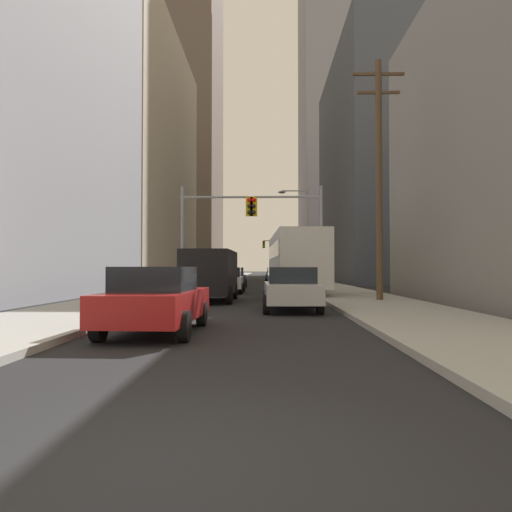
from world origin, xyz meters
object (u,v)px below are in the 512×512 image
(traffic_signal_near_left, at_px, (213,221))
(traffic_signal_near_right, at_px, (290,221))
(sedan_white, at_px, (227,280))
(traffic_signal_far_right, at_px, (277,250))
(sedan_silver, at_px, (291,289))
(city_bus, at_px, (295,260))
(sedan_red, at_px, (156,300))
(sedan_blue, at_px, (274,274))
(cargo_van_black, at_px, (211,273))
(sedan_navy, at_px, (233,278))

(traffic_signal_near_left, height_order, traffic_signal_near_right, same)
(sedan_white, height_order, traffic_signal_far_right, traffic_signal_far_right)
(traffic_signal_near_right, bearing_deg, sedan_silver, -92.71)
(city_bus, xyz_separation_m, traffic_signal_far_right, (-0.18, 41.22, 2.11))
(sedan_red, relative_size, sedan_blue, 1.01)
(city_bus, height_order, sedan_blue, city_bus)
(cargo_van_black, bearing_deg, traffic_signal_near_right, 52.63)
(traffic_signal_near_left, relative_size, traffic_signal_near_right, 1.00)
(sedan_white, bearing_deg, sedan_blue, 82.92)
(sedan_blue, xyz_separation_m, traffic_signal_near_left, (-3.80, -27.87, 3.28))
(city_bus, bearing_deg, traffic_signal_near_left, -162.87)
(sedan_red, distance_m, sedan_blue, 43.41)
(sedan_white, distance_m, sedan_navy, 7.10)
(sedan_blue, bearing_deg, sedan_white, -97.08)
(traffic_signal_near_left, bearing_deg, traffic_signal_near_right, 0.00)
(sedan_silver, xyz_separation_m, traffic_signal_near_right, (0.45, 9.54, 3.28))
(sedan_blue, distance_m, traffic_signal_far_right, 15.13)
(sedan_silver, bearing_deg, cargo_van_black, 126.15)
(sedan_red, distance_m, traffic_signal_far_right, 58.27)
(sedan_navy, relative_size, sedan_blue, 1.00)
(cargo_van_black, bearing_deg, sedan_red, -90.23)
(traffic_signal_near_right, bearing_deg, sedan_white, 148.93)
(sedan_navy, height_order, traffic_signal_near_left, traffic_signal_near_left)
(traffic_signal_near_left, xyz_separation_m, traffic_signal_near_right, (4.24, 0.00, 0.00))
(sedan_navy, xyz_separation_m, traffic_signal_near_right, (3.78, -9.29, 3.28))
(sedan_blue, xyz_separation_m, traffic_signal_far_right, (0.60, 14.76, 3.27))
(sedan_red, height_order, traffic_signal_near_right, traffic_signal_near_right)
(sedan_navy, relative_size, traffic_signal_near_right, 0.70)
(traffic_signal_near_right, bearing_deg, sedan_red, -103.98)
(city_bus, bearing_deg, sedan_white, 168.90)
(city_bus, xyz_separation_m, sedan_white, (-3.97, 0.78, -1.16))
(cargo_van_black, height_order, sedan_navy, cargo_van_black)
(sedan_white, bearing_deg, cargo_van_black, -91.28)
(sedan_red, height_order, traffic_signal_near_left, traffic_signal_near_left)
(sedan_silver, xyz_separation_m, sedan_white, (-3.18, 11.73, 0.00))
(city_bus, relative_size, traffic_signal_near_right, 1.93)
(sedan_silver, height_order, sedan_white, same)
(sedan_white, height_order, traffic_signal_near_right, traffic_signal_near_right)
(sedan_white, bearing_deg, sedan_red, -90.66)
(cargo_van_black, xyz_separation_m, sedan_white, (0.16, 7.16, -0.52))
(sedan_red, bearing_deg, traffic_signal_near_right, 76.02)
(traffic_signal_far_right, bearing_deg, sedan_navy, -96.74)
(sedan_white, distance_m, traffic_signal_far_right, 40.75)
(city_bus, distance_m, sedan_white, 4.21)
(sedan_navy, xyz_separation_m, sedan_blue, (3.34, 18.59, 0.00))
(sedan_silver, relative_size, sedan_blue, 1.01)
(city_bus, height_order, traffic_signal_near_left, traffic_signal_near_left)
(cargo_van_black, bearing_deg, traffic_signal_near_left, 95.15)
(sedan_white, distance_m, sedan_blue, 25.88)
(sedan_silver, bearing_deg, traffic_signal_near_right, 87.29)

